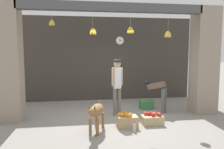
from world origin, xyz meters
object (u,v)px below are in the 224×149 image
Objects in this scene: dog at (96,112)px; shopkeeper at (117,83)px; wall_clock at (120,41)px; produce_box_green at (146,104)px; fruit_crate_apples at (152,119)px; fruit_crate_oranges at (127,121)px; water_bottle at (134,127)px; worker_stooping at (158,91)px.

shopkeeper reaches higher than dog.
shopkeeper is 5.15× the size of wall_clock.
fruit_crate_apples is at bearing -101.21° from produce_box_green.
fruit_crate_oranges is 0.72m from fruit_crate_apples.
shopkeeper is 3.06× the size of fruit_crate_apples.
dog is at bearing -109.12° from wall_clock.
dog is at bearing 173.04° from water_bottle.
produce_box_green is 1.84× the size of water_bottle.
shopkeeper is 2.60m from wall_clock.
fruit_crate_apples is 3.82m from wall_clock.
fruit_crate_apples reaches higher than water_bottle.
shopkeeper is 1.49m from fruit_crate_apples.
dog is 2.01× the size of fruit_crate_oranges.
wall_clock is (0.29, 3.55, 2.23)m from water_bottle.
worker_stooping is 2.05m from water_bottle.
fruit_crate_oranges is 2.18× the size of water_bottle.
worker_stooping is (2.07, 1.48, 0.17)m from dog.
produce_box_green is at bearing 78.79° from fruit_crate_apples.
shopkeeper is 1.34m from fruit_crate_oranges.
dog is at bearing 170.99° from worker_stooping.
wall_clock reaches higher than dog.
shopkeeper is 3.33× the size of fruit_crate_oranges.
shopkeeper reaches higher than fruit_crate_apples.
produce_box_green is (1.81, 1.88, -0.35)m from dog.
produce_box_green is (-0.26, 0.41, -0.52)m from worker_stooping.
dog reaches higher than produce_box_green.
produce_box_green is at bearing 155.14° from dog.
wall_clock reaches higher than produce_box_green.
shopkeeper is (0.72, 1.27, 0.50)m from dog.
shopkeeper is 1.51m from produce_box_green.
worker_stooping reaches higher than dog.
wall_clock is at bearing -111.21° from shopkeeper.
wall_clock is (1.19, 3.44, 1.85)m from dog.
produce_box_green is at bearing 58.53° from fruit_crate_oranges.
fruit_crate_oranges is at bearing -97.03° from wall_clock.
fruit_crate_oranges is (-1.27, -1.26, -0.50)m from worker_stooping.
dog is 2.64m from produce_box_green.
shopkeeper is at bearing 129.78° from fruit_crate_apples.
shopkeeper is 1.68× the size of worker_stooping.
shopkeeper is 7.25× the size of water_bottle.
water_bottle is 0.71× the size of wall_clock.
produce_box_green is (1.02, 1.66, -0.02)m from fruit_crate_oranges.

